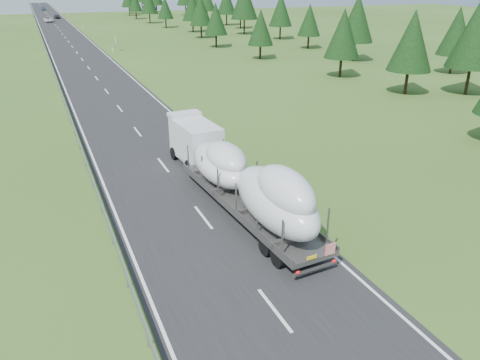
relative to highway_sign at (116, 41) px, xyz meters
name	(u,v)px	position (x,y,z in m)	size (l,w,h in m)	color
ground	(274,310)	(-7.20, -80.00, -1.81)	(400.00, 400.00, 0.00)	#34541C
road_surface	(68,41)	(-7.20, 20.00, -1.80)	(10.00, 400.00, 0.02)	black
guardrail	(42,40)	(-12.50, 19.94, -1.21)	(0.10, 400.00, 0.76)	slate
marker_posts	(74,20)	(-0.70, 75.00, -1.27)	(0.13, 350.08, 1.00)	silver
highway_sign	(116,41)	(0.00, 0.00, 0.00)	(0.08, 0.90, 2.60)	slate
tree_line_right	(218,3)	(32.93, 31.26, 4.95)	(27.31, 285.48, 12.50)	black
boat_truck	(238,173)	(-4.84, -70.60, 0.43)	(3.56, 18.78, 4.39)	silver
distant_van	(49,20)	(-8.53, 75.08, -0.98)	(2.75, 5.96, 1.66)	silver
distant_car_dark	(57,17)	(-5.13, 89.36, -1.09)	(1.69, 4.21, 1.43)	black
distant_car_blue	(43,9)	(-7.61, 142.96, -1.08)	(1.55, 4.45, 1.47)	#15223C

